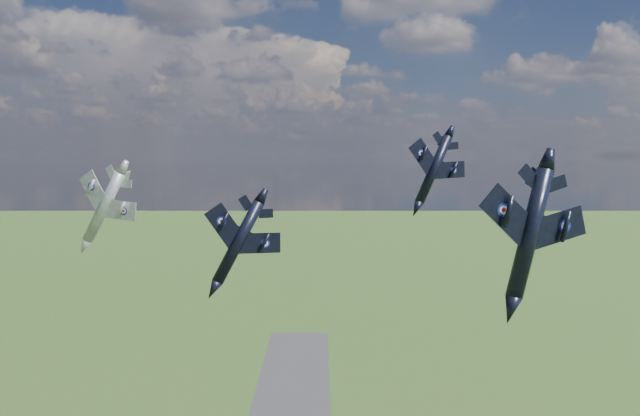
# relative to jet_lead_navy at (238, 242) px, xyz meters

# --- Properties ---
(jet_lead_navy) EXTENTS (13.55, 16.51, 7.59)m
(jet_lead_navy) POSITION_rel_jet_lead_navy_xyz_m (0.00, 0.00, 0.00)
(jet_lead_navy) COLOR black
(jet_right_navy) EXTENTS (13.94, 16.50, 5.36)m
(jet_right_navy) POSITION_rel_jet_lead_navy_xyz_m (26.18, -23.90, 4.00)
(jet_right_navy) COLOR black
(jet_high_navy) EXTENTS (14.72, 17.32, 7.30)m
(jet_high_navy) POSITION_rel_jet_lead_navy_xyz_m (26.51, 20.26, 8.06)
(jet_high_navy) COLOR black
(jet_left_silver) EXTENTS (12.48, 14.60, 6.84)m
(jet_left_silver) POSITION_rel_jet_lead_navy_xyz_m (-14.28, -4.08, 4.47)
(jet_left_silver) COLOR gray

